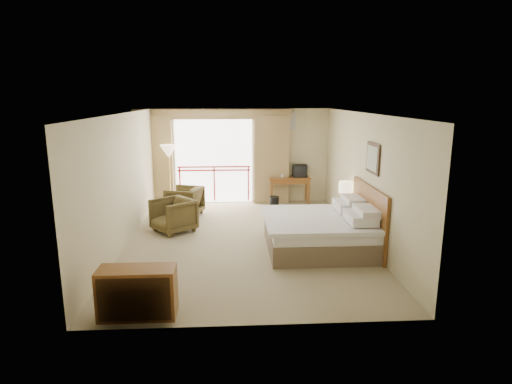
{
  "coord_description": "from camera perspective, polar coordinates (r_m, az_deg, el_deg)",
  "views": [
    {
      "loc": [
        -0.29,
        -8.75,
        3.03
      ],
      "look_at": [
        0.24,
        0.4,
        0.98
      ],
      "focal_mm": 30.0,
      "sensor_mm": 36.0,
      "label": 1
    }
  ],
  "objects": [
    {
      "name": "nightstand",
      "position": [
        10.2,
        11.76,
        -3.37
      ],
      "size": [
        0.4,
        0.47,
        0.53
      ],
      "primitive_type": "cube",
      "rotation": [
        0.0,
        0.0,
        -0.07
      ],
      "color": "brown",
      "rests_on": "floor"
    },
    {
      "name": "valance",
      "position": [
        12.15,
        -5.8,
        10.29
      ],
      "size": [
        4.4,
        0.22,
        0.28
      ],
      "primitive_type": "cube",
      "color": "olive",
      "rests_on": "wall_back"
    },
    {
      "name": "phone",
      "position": [
        9.97,
        11.78,
        -1.93
      ],
      "size": [
        0.19,
        0.16,
        0.07
      ],
      "primitive_type": "cube",
      "rotation": [
        0.0,
        0.0,
        -0.2
      ],
      "color": "black",
      "rests_on": "nightstand"
    },
    {
      "name": "balcony_door",
      "position": [
        12.38,
        -5.64,
        4.06
      ],
      "size": [
        2.4,
        0.0,
        2.4
      ],
      "primitive_type": "plane",
      "rotation": [
        1.57,
        0.0,
        0.0
      ],
      "color": "white",
      "rests_on": "wall_back"
    },
    {
      "name": "wall_right",
      "position": [
        9.34,
        14.15,
        1.87
      ],
      "size": [
        0.0,
        7.0,
        7.0
      ],
      "primitive_type": "plane",
      "rotation": [
        1.57,
        0.0,
        -1.57
      ],
      "color": "beige",
      "rests_on": "ground"
    },
    {
      "name": "cup",
      "position": [
        12.27,
        3.57,
        2.19
      ],
      "size": [
        0.08,
        0.08,
        0.11
      ],
      "primitive_type": "cylinder",
      "rotation": [
        0.0,
        0.0,
        0.11
      ],
      "color": "white",
      "rests_on": "desk"
    },
    {
      "name": "curtain_left",
      "position": [
        12.42,
        -13.31,
        4.04
      ],
      "size": [
        1.0,
        0.26,
        2.5
      ],
      "primitive_type": "cube",
      "color": "olive",
      "rests_on": "wall_back"
    },
    {
      "name": "desk",
      "position": [
        12.43,
        4.42,
        1.29
      ],
      "size": [
        1.17,
        0.57,
        0.77
      ],
      "rotation": [
        0.0,
        0.0,
        -0.01
      ],
      "color": "brown",
      "rests_on": "floor"
    },
    {
      "name": "wall_left",
      "position": [
        9.18,
        -17.17,
        1.5
      ],
      "size": [
        0.0,
        7.0,
        7.0
      ],
      "primitive_type": "plane",
      "rotation": [
        1.57,
        0.0,
        1.57
      ],
      "color": "beige",
      "rests_on": "ground"
    },
    {
      "name": "dresser",
      "position": [
        6.35,
        -15.53,
        -12.79
      ],
      "size": [
        1.07,
        0.45,
        0.71
      ],
      "rotation": [
        0.0,
        0.0,
        0.01
      ],
      "color": "brown",
      "rests_on": "floor"
    },
    {
      "name": "book",
      "position": [
        10.73,
        -12.35,
        -1.01
      ],
      "size": [
        0.29,
        0.3,
        0.02
      ],
      "primitive_type": "imported",
      "rotation": [
        0.0,
        0.0,
        0.7
      ],
      "color": "white",
      "rests_on": "side_table"
    },
    {
      "name": "wall_front",
      "position": [
        5.52,
        -0.14,
        -5.11
      ],
      "size": [
        5.0,
        0.0,
        5.0
      ],
      "primitive_type": "plane",
      "rotation": [
        -1.57,
        0.0,
        0.0
      ],
      "color": "beige",
      "rests_on": "ground"
    },
    {
      "name": "side_table",
      "position": [
        10.77,
        -12.3,
        -1.93
      ],
      "size": [
        0.51,
        0.51,
        0.55
      ],
      "rotation": [
        0.0,
        0.0,
        -0.03
      ],
      "color": "black",
      "rests_on": "floor"
    },
    {
      "name": "bed",
      "position": [
        8.76,
        8.66,
        -5.17
      ],
      "size": [
        2.13,
        2.06,
        0.97
      ],
      "color": "brown",
      "rests_on": "floor"
    },
    {
      "name": "coffee_maker",
      "position": [
        12.29,
        2.85,
        2.52
      ],
      "size": [
        0.12,
        0.12,
        0.23
      ],
      "primitive_type": "cylinder",
      "rotation": [
        0.0,
        0.0,
        0.12
      ],
      "color": "black",
      "rests_on": "desk"
    },
    {
      "name": "curtain_right",
      "position": [
        12.29,
        2.06,
        4.28
      ],
      "size": [
        1.0,
        0.26,
        2.5
      ],
      "primitive_type": "cube",
      "color": "olive",
      "rests_on": "wall_back"
    },
    {
      "name": "ceiling",
      "position": [
        8.76,
        -1.43,
        10.45
      ],
      "size": [
        7.0,
        7.0,
        0.0
      ],
      "primitive_type": "plane",
      "rotation": [
        3.14,
        0.0,
        0.0
      ],
      "color": "white",
      "rests_on": "wall_back"
    },
    {
      "name": "floor_lamp",
      "position": [
        11.85,
        -11.58,
        5.0
      ],
      "size": [
        0.45,
        0.45,
        1.76
      ],
      "rotation": [
        0.0,
        0.0,
        -0.25
      ],
      "color": "tan",
      "rests_on": "floor"
    },
    {
      "name": "armchair_near",
      "position": [
        10.04,
        -10.89,
        -5.19
      ],
      "size": [
        1.17,
        1.17,
        0.77
      ],
      "primitive_type": "imported",
      "rotation": [
        0.0,
        0.0,
        -0.88
      ],
      "color": "#423619",
      "rests_on": "floor"
    },
    {
      "name": "table_lamp",
      "position": [
        10.08,
        11.87,
        0.58
      ],
      "size": [
        0.32,
        0.32,
        0.57
      ],
      "rotation": [
        0.0,
        0.0,
        0.07
      ],
      "color": "tan",
      "rests_on": "nightstand"
    },
    {
      "name": "wastebasket",
      "position": [
        11.88,
        2.45,
        -1.37
      ],
      "size": [
        0.32,
        0.32,
        0.32
      ],
      "primitive_type": "cylinder",
      "rotation": [
        0.0,
        0.0,
        0.31
      ],
      "color": "black",
      "rests_on": "floor"
    },
    {
      "name": "tv",
      "position": [
        12.36,
        5.86,
        2.83
      ],
      "size": [
        0.4,
        0.32,
        0.36
      ],
      "rotation": [
        0.0,
        0.0,
        0.28
      ],
      "color": "black",
      "rests_on": "desk"
    },
    {
      "name": "headboard",
      "position": [
        8.93,
        14.79,
        -3.28
      ],
      "size": [
        0.06,
        2.1,
        1.3
      ],
      "primitive_type": "cube",
      "color": "brown",
      "rests_on": "wall_right"
    },
    {
      "name": "floor",
      "position": [
        9.27,
        -1.33,
        -6.47
      ],
      "size": [
        7.0,
        7.0,
        0.0
      ],
      "primitive_type": "plane",
      "color": "gray",
      "rests_on": "ground"
    },
    {
      "name": "wall_back",
      "position": [
        12.37,
        -1.93,
        4.81
      ],
      "size": [
        5.0,
        0.0,
        5.0
      ],
      "primitive_type": "plane",
      "rotation": [
        1.57,
        0.0,
        0.0
      ],
      "color": "beige",
      "rests_on": "ground"
    },
    {
      "name": "armchair_far",
      "position": [
        11.31,
        -9.44,
        -3.09
      ],
      "size": [
        1.04,
        1.03,
        0.76
      ],
      "primitive_type": "imported",
      "rotation": [
        0.0,
        0.0,
        -1.89
      ],
      "color": "#423619",
      "rests_on": "floor"
    },
    {
      "name": "hvac_vent",
      "position": [
        12.34,
        4.16,
        9.43
      ],
      "size": [
        0.5,
        0.04,
        0.5
      ],
      "primitive_type": "cube",
      "color": "silver",
      "rests_on": "wall_back"
    },
    {
      "name": "framed_art",
      "position": [
        8.69,
        15.31,
        4.36
      ],
      "size": [
        0.04,
        0.72,
        0.6
      ],
      "color": "black",
      "rests_on": "wall_right"
    },
    {
      "name": "balcony_railing",
      "position": [
        12.42,
        -5.6,
        2.27
      ],
      "size": [
        2.09,
        0.03,
        1.02
      ],
      "color": "#B5170F",
      "rests_on": "wall_back"
    }
  ]
}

